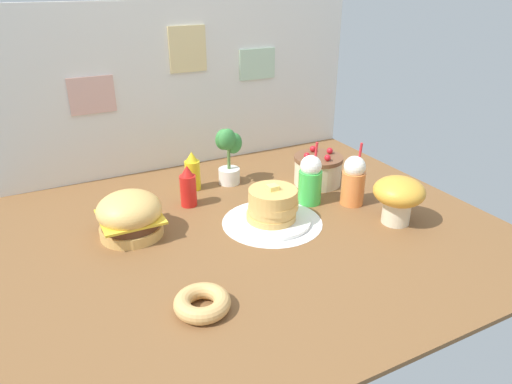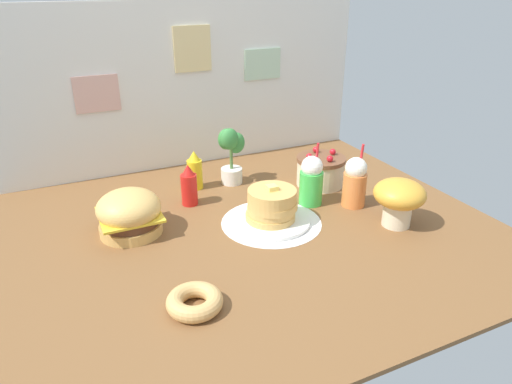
% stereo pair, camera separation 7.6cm
% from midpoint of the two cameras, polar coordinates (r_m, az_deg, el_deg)
% --- Properties ---
extents(ground_plane, '(2.19, 1.88, 0.02)m').
position_cam_midpoint_polar(ground_plane, '(2.18, 0.91, -4.73)').
color(ground_plane, brown).
extents(back_wall, '(2.19, 0.04, 0.95)m').
position_cam_midpoint_polar(back_wall, '(2.82, -7.56, 12.74)').
color(back_wall, silver).
rests_on(back_wall, ground_plane).
extents(doily_mat, '(0.48, 0.48, 0.00)m').
position_cam_midpoint_polar(doily_mat, '(2.22, 2.87, -3.73)').
color(doily_mat, white).
rests_on(doily_mat, ground_plane).
extents(burger, '(0.29, 0.29, 0.21)m').
position_cam_midpoint_polar(burger, '(2.16, -14.26, -2.54)').
color(burger, '#DBA859').
rests_on(burger, ground_plane).
extents(pancake_stack, '(0.37, 0.37, 0.19)m').
position_cam_midpoint_polar(pancake_stack, '(2.19, 2.90, -1.96)').
color(pancake_stack, white).
rests_on(pancake_stack, doily_mat).
extents(layer_cake, '(0.27, 0.27, 0.20)m').
position_cam_midpoint_polar(layer_cake, '(2.62, 8.72, 2.61)').
color(layer_cake, beige).
rests_on(layer_cake, ground_plane).
extents(ketchup_bottle, '(0.08, 0.08, 0.22)m').
position_cam_midpoint_polar(ketchup_bottle, '(2.37, -7.29, 0.71)').
color(ketchup_bottle, red).
rests_on(ketchup_bottle, ground_plane).
extents(mustard_bottle, '(0.08, 0.08, 0.22)m').
position_cam_midpoint_polar(mustard_bottle, '(2.55, -6.66, 2.55)').
color(mustard_bottle, yellow).
rests_on(mustard_bottle, ground_plane).
extents(cream_soda_cup, '(0.12, 0.12, 0.33)m').
position_cam_midpoint_polar(cream_soda_cup, '(2.37, 7.69, 1.39)').
color(cream_soda_cup, green).
rests_on(cream_soda_cup, ground_plane).
extents(orange_float_cup, '(0.12, 0.12, 0.33)m').
position_cam_midpoint_polar(orange_float_cup, '(2.39, 12.89, 1.19)').
color(orange_float_cup, orange).
rests_on(orange_float_cup, ground_plane).
extents(donut_pink_glaze, '(0.20, 0.20, 0.06)m').
position_cam_midpoint_polar(donut_pink_glaze, '(1.69, -6.21, -13.15)').
color(donut_pink_glaze, tan).
rests_on(donut_pink_glaze, ground_plane).
extents(potted_plant, '(0.15, 0.13, 0.33)m').
position_cam_midpoint_polar(potted_plant, '(2.58, -2.22, 4.79)').
color(potted_plant, white).
rests_on(potted_plant, ground_plane).
extents(mushroom_stool, '(0.24, 0.24, 0.23)m').
position_cam_midpoint_polar(mushroom_stool, '(2.25, 18.04, -0.70)').
color(mushroom_stool, beige).
rests_on(mushroom_stool, ground_plane).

